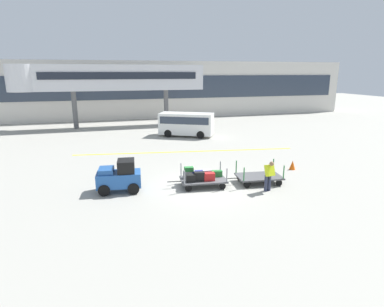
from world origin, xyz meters
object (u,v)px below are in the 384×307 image
(baggage_tug, at_px, (120,177))
(baggage_handler, at_px, (269,175))
(shuttle_van, at_px, (186,123))
(safety_cone_near, at_px, (292,165))
(baggage_cart_middle, at_px, (259,177))
(baggage_cart_lead, at_px, (202,177))

(baggage_tug, distance_m, baggage_handler, 7.29)
(baggage_tug, xyz_separation_m, baggage_handler, (7.01, -2.00, 0.11))
(baggage_handler, xyz_separation_m, shuttle_van, (-0.31, 14.54, 0.37))
(baggage_tug, height_order, safety_cone_near, baggage_tug)
(shuttle_van, xyz_separation_m, safety_cone_near, (3.50, -11.70, -0.96))
(safety_cone_near, bearing_deg, baggage_tug, -175.28)
(baggage_cart_middle, xyz_separation_m, safety_cone_near, (3.09, 1.63, -0.07))
(baggage_handler, xyz_separation_m, safety_cone_near, (3.19, 2.84, -0.59))
(baggage_handler, bearing_deg, baggage_cart_middle, 84.91)
(baggage_tug, bearing_deg, baggage_handler, -15.95)
(baggage_cart_lead, bearing_deg, baggage_tug, 173.93)
(baggage_tug, bearing_deg, baggage_cart_lead, -6.07)
(baggage_tug, distance_m, shuttle_van, 14.22)
(baggage_cart_middle, distance_m, baggage_handler, 1.33)
(baggage_cart_middle, bearing_deg, safety_cone_near, 27.80)
(safety_cone_near, bearing_deg, baggage_cart_middle, -152.20)
(baggage_cart_lead, bearing_deg, baggage_cart_middle, -6.61)
(baggage_tug, height_order, baggage_handler, baggage_tug)
(baggage_handler, relative_size, shuttle_van, 0.30)
(baggage_handler, distance_m, shuttle_van, 14.55)
(baggage_tug, xyz_separation_m, safety_cone_near, (10.20, 0.84, -0.48))
(baggage_handler, distance_m, safety_cone_near, 4.32)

